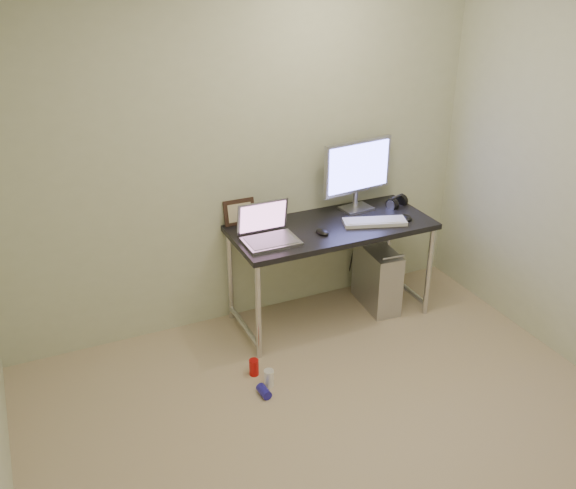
% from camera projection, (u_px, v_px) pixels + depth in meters
% --- Properties ---
extents(floor, '(3.50, 3.50, 0.00)m').
position_uv_depth(floor, '(364.00, 465.00, 3.49)').
color(floor, tan).
rests_on(floor, ground).
extents(wall_back, '(3.50, 0.02, 2.50)m').
position_uv_depth(wall_back, '(242.00, 154.00, 4.38)').
color(wall_back, beige).
rests_on(wall_back, ground).
extents(desk, '(1.44, 0.63, 0.75)m').
position_uv_depth(desk, '(331.00, 236.00, 4.58)').
color(desk, black).
rests_on(desk, ground).
extents(tower_computer, '(0.24, 0.48, 0.51)m').
position_uv_depth(tower_computer, '(377.00, 277.00, 4.91)').
color(tower_computer, '#AAA9AE').
rests_on(tower_computer, ground).
extents(cable_a, '(0.01, 0.16, 0.69)m').
position_uv_depth(cable_a, '(354.00, 245.00, 5.04)').
color(cable_a, black).
rests_on(cable_a, ground).
extents(cable_b, '(0.02, 0.11, 0.71)m').
position_uv_depth(cable_b, '(365.00, 247.00, 5.07)').
color(cable_b, black).
rests_on(cable_b, ground).
extents(can_red, '(0.08, 0.08, 0.11)m').
position_uv_depth(can_red, '(254.00, 367.00, 4.19)').
color(can_red, red).
rests_on(can_red, ground).
extents(can_white, '(0.07, 0.07, 0.12)m').
position_uv_depth(can_white, '(269.00, 378.00, 4.08)').
color(can_white, white).
rests_on(can_white, ground).
extents(can_blue, '(0.07, 0.11, 0.06)m').
position_uv_depth(can_blue, '(264.00, 391.00, 4.01)').
color(can_blue, '#231D9D').
rests_on(can_blue, ground).
extents(laptop, '(0.36, 0.30, 0.25)m').
position_uv_depth(laptop, '(268.00, 232.00, 4.30)').
color(laptop, '#A6A6AC').
rests_on(laptop, desk).
extents(monitor, '(0.57, 0.19, 0.53)m').
position_uv_depth(monitor, '(358.00, 170.00, 4.67)').
color(monitor, '#A6A6AC').
rests_on(monitor, desk).
extents(keyboard, '(0.47, 0.28, 0.03)m').
position_uv_depth(keyboard, '(375.00, 222.00, 4.56)').
color(keyboard, silver).
rests_on(keyboard, desk).
extents(mouse_right, '(0.09, 0.12, 0.04)m').
position_uv_depth(mouse_right, '(407.00, 217.00, 4.63)').
color(mouse_right, black).
rests_on(mouse_right, desk).
extents(mouse_left, '(0.09, 0.12, 0.04)m').
position_uv_depth(mouse_left, '(322.00, 231.00, 4.40)').
color(mouse_left, black).
rests_on(mouse_left, desk).
extents(headphones, '(0.18, 0.10, 0.10)m').
position_uv_depth(headphones, '(397.00, 202.00, 4.85)').
color(headphones, black).
rests_on(headphones, desk).
extents(picture_frame, '(0.23, 0.07, 0.18)m').
position_uv_depth(picture_frame, '(239.00, 212.00, 4.52)').
color(picture_frame, black).
rests_on(picture_frame, desk).
extents(webcam, '(0.04, 0.04, 0.12)m').
position_uv_depth(webcam, '(268.00, 209.00, 4.58)').
color(webcam, silver).
rests_on(webcam, desk).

